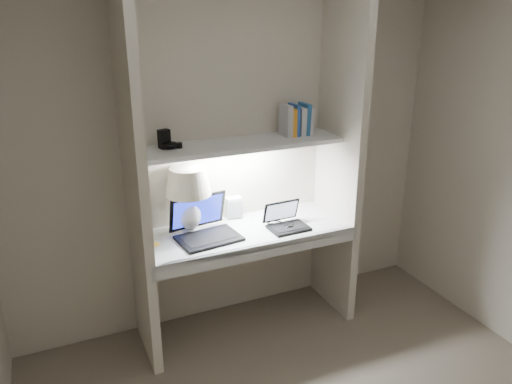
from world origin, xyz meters
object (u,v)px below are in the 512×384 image
book_row (296,120)px  laptop_netbook (286,222)px  speaker (234,208)px  laptop_main (205,228)px  table_lamp (188,189)px

book_row → laptop_netbook: bearing=-129.0°
speaker → laptop_main: bearing=-140.7°
table_lamp → laptop_main: table_lamp is taller
table_lamp → book_row: book_row is taller
table_lamp → laptop_netbook: table_lamp is taller
speaker → book_row: (0.45, -0.09, 0.62)m
laptop_main → book_row: size_ratio=2.00×
table_lamp → laptop_main: size_ratio=1.03×
laptop_netbook → speaker: size_ratio=1.74×
table_lamp → speaker: table_lamp is taller
book_row → laptop_main: bearing=-170.2°
table_lamp → book_row: 0.90m
laptop_main → speaker: bearing=29.1°
laptop_netbook → speaker: 0.41m
laptop_main → book_row: bearing=2.7°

